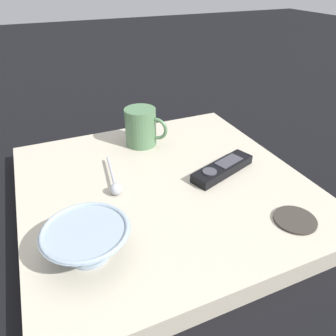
{
  "coord_description": "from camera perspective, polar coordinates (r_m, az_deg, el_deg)",
  "views": [
    {
      "loc": [
        -0.56,
        0.23,
        0.46
      ],
      "look_at": [
        0.02,
        -0.02,
        0.07
      ],
      "focal_mm": 34.42,
      "sensor_mm": 36.0,
      "label": 1
    }
  ],
  "objects": [
    {
      "name": "tv_remote_near",
      "position": [
        0.77,
        9.62,
        -0.07
      ],
      "size": [
        0.1,
        0.18,
        0.02
      ],
      "color": "black",
      "rests_on": "table"
    },
    {
      "name": "ground_plane",
      "position": [
        0.76,
        -0.68,
        -5.35
      ],
      "size": [
        6.0,
        6.0,
        0.0
      ],
      "primitive_type": "plane",
      "color": "black"
    },
    {
      "name": "teaspoon",
      "position": [
        0.71,
        -9.38,
        -3.02
      ],
      "size": [
        0.15,
        0.03,
        0.03
      ],
      "color": "#A3A5B2",
      "rests_on": "table"
    },
    {
      "name": "coffee_mug",
      "position": [
        0.88,
        -4.74,
        7.26
      ],
      "size": [
        0.1,
        0.1,
        0.1
      ],
      "color": "#4C724C",
      "rests_on": "table"
    },
    {
      "name": "table",
      "position": [
        0.75,
        -0.69,
        -3.98
      ],
      "size": [
        0.62,
        0.63,
        0.05
      ],
      "color": "#B7AD99",
      "rests_on": "ground"
    },
    {
      "name": "cereal_bowl",
      "position": [
        0.56,
        -14.16,
        -12.27
      ],
      "size": [
        0.15,
        0.15,
        0.06
      ],
      "color": "#8C9EAD",
      "rests_on": "table"
    },
    {
      "name": "drink_coaster",
      "position": [
        0.68,
        21.57,
        -8.53
      ],
      "size": [
        0.08,
        0.08,
        0.01
      ],
      "color": "#332D28",
      "rests_on": "table"
    }
  ]
}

